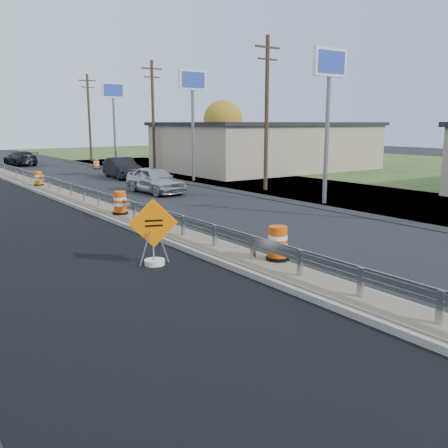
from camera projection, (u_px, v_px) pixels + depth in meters
ground at (184, 241)px, 18.09m from camera, size 140.00×140.00×0.00m
grass_verge_far at (421, 172)px, 43.17m from camera, size 40.00×120.00×0.03m
median at (99, 208)px, 24.44m from camera, size 1.60×55.00×0.23m
guardrail at (91, 193)px, 25.12m from camera, size 0.10×46.15×0.72m
retail_building_near at (267, 146)px, 45.57m from camera, size 18.50×12.50×4.27m
pylon_sign_south at (329, 77)px, 25.18m from camera, size 2.20×0.30×7.90m
pylon_sign_mid at (192, 90)px, 35.54m from camera, size 2.20×0.30×7.90m
pylon_sign_north at (113, 98)px, 46.69m from camera, size 2.20×0.30×7.90m
utility_pole_smid at (267, 111)px, 30.84m from camera, size 1.90×0.26×9.40m
utility_pole_nmid at (153, 114)px, 42.79m from camera, size 1.90×0.26×9.40m
utility_pole_north at (89, 116)px, 54.74m from camera, size 1.90×0.26×9.40m
tree_far_yellow at (223, 120)px, 59.11m from camera, size 4.62×4.62×6.86m
caution_sign at (154, 249)px, 14.94m from camera, size 1.39×0.62×2.04m
barrel_median_near at (278, 244)px, 14.69m from camera, size 0.69×0.69×1.01m
barrel_median_mid at (120, 203)px, 22.12m from camera, size 0.69×0.69×1.01m
barrel_median_far at (38, 179)px, 32.26m from camera, size 0.61×0.61×0.90m
barrel_shoulder_far at (96, 164)px, 46.21m from camera, size 0.64×0.64×0.94m
car_silver at (155, 180)px, 30.32m from camera, size 2.14×4.81×1.61m
car_dark_mid at (122, 168)px, 38.48m from camera, size 2.12×4.97×1.59m
car_dark_far at (20, 158)px, 50.09m from camera, size 2.56×5.19×1.45m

